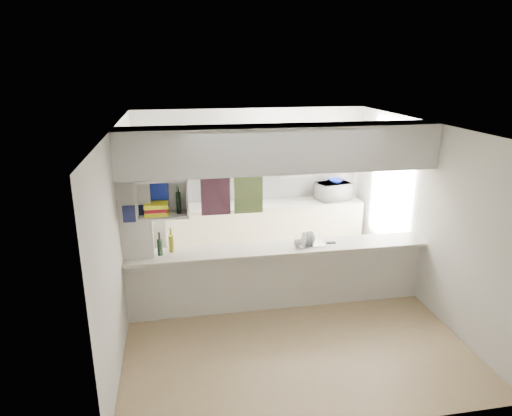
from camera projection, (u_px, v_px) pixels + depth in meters
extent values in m
plane|color=tan|center=(279.00, 306.00, 6.61)|extent=(4.80, 4.80, 0.00)
plane|color=white|center=(282.00, 125.00, 5.82)|extent=(4.80, 4.80, 0.00)
plane|color=silver|center=(251.00, 179.00, 8.47)|extent=(4.20, 0.00, 4.20)
plane|color=silver|center=(121.00, 231.00, 5.86)|extent=(0.00, 4.80, 4.80)
plane|color=silver|center=(422.00, 213.00, 6.57)|extent=(0.00, 4.80, 4.80)
cube|color=silver|center=(279.00, 278.00, 6.48)|extent=(4.20, 0.15, 0.88)
cube|color=beige|center=(280.00, 248.00, 6.34)|extent=(4.20, 0.50, 0.04)
cube|color=white|center=(281.00, 149.00, 5.91)|extent=(4.20, 0.50, 0.60)
cube|color=silver|center=(137.00, 230.00, 5.90)|extent=(0.40, 0.18, 2.60)
cube|color=#191E4C|center=(135.00, 214.00, 5.73)|extent=(0.30, 0.01, 0.22)
cube|color=white|center=(136.00, 231.00, 5.80)|extent=(0.30, 0.01, 0.24)
cube|color=#2D1425|center=(216.00, 193.00, 6.17)|extent=(0.40, 0.02, 0.62)
cube|color=#156254|center=(248.00, 192.00, 6.24)|extent=(0.40, 0.02, 0.62)
cube|color=white|center=(163.00, 215.00, 5.80)|extent=(0.65, 0.35, 0.02)
cube|color=white|center=(161.00, 179.00, 5.66)|extent=(0.65, 0.35, 0.02)
cube|color=white|center=(162.00, 194.00, 5.88)|extent=(0.65, 0.02, 0.50)
cube|color=white|center=(137.00, 198.00, 5.67)|extent=(0.02, 0.35, 0.50)
cube|color=white|center=(187.00, 196.00, 5.78)|extent=(0.02, 0.35, 0.50)
cube|color=#F8F31B|center=(157.00, 213.00, 5.77)|extent=(0.30, 0.24, 0.05)
cube|color=#B4182B|center=(156.00, 209.00, 5.76)|extent=(0.28, 0.22, 0.05)
cube|color=#F8F31B|center=(156.00, 205.00, 5.74)|extent=(0.30, 0.24, 0.05)
cube|color=navy|center=(158.00, 195.00, 5.84)|extent=(0.26, 0.02, 0.34)
cylinder|color=black|center=(179.00, 203.00, 5.79)|extent=(0.06, 0.06, 0.28)
cube|color=silver|center=(264.00, 227.00, 8.48)|extent=(3.60, 0.60, 0.90)
cube|color=beige|center=(264.00, 204.00, 8.34)|extent=(3.60, 0.63, 0.03)
cube|color=silver|center=(262.00, 183.00, 8.51)|extent=(3.60, 0.03, 0.60)
cube|color=silver|center=(252.00, 150.00, 8.13)|extent=(2.62, 0.34, 0.72)
cube|color=white|center=(294.00, 171.00, 8.32)|extent=(0.60, 0.46, 0.12)
cube|color=silver|center=(297.00, 176.00, 8.11)|extent=(0.60, 0.02, 0.05)
imported|color=white|center=(333.00, 191.00, 8.51)|extent=(0.66, 0.52, 0.33)
imported|color=navy|center=(335.00, 181.00, 8.46)|extent=(0.27, 0.27, 0.07)
cube|color=silver|center=(310.00, 244.00, 6.43)|extent=(0.40, 0.31, 0.01)
cylinder|color=white|center=(304.00, 238.00, 6.37)|extent=(0.03, 0.19, 0.19)
cylinder|color=white|center=(308.00, 237.00, 6.39)|extent=(0.03, 0.19, 0.19)
cylinder|color=white|center=(312.00, 237.00, 6.40)|extent=(0.03, 0.19, 0.19)
imported|color=white|center=(298.00, 243.00, 6.31)|extent=(0.15, 0.15, 0.09)
cylinder|color=black|center=(160.00, 247.00, 6.03)|extent=(0.07, 0.07, 0.22)
cylinder|color=black|center=(159.00, 236.00, 5.99)|extent=(0.03, 0.03, 0.10)
cylinder|color=olive|center=(171.00, 244.00, 6.13)|extent=(0.07, 0.07, 0.24)
cylinder|color=olive|center=(171.00, 232.00, 6.08)|extent=(0.03, 0.03, 0.10)
cylinder|color=silver|center=(306.00, 241.00, 6.47)|extent=(0.13, 0.13, 0.07)
cube|color=black|center=(331.00, 243.00, 6.47)|extent=(0.14, 0.07, 0.01)
cylinder|color=black|center=(223.00, 200.00, 8.23)|extent=(0.10, 0.10, 0.15)
cube|color=brown|center=(258.00, 197.00, 8.36)|extent=(0.12, 0.10, 0.20)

